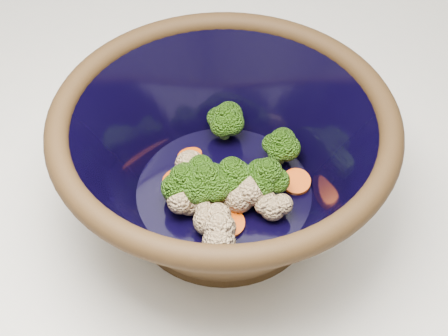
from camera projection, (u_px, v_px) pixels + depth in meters
name	position (u px, v px, depth m)	size (l,w,h in m)	color
counter	(229.00, 309.00, 1.09)	(1.20, 1.20, 0.90)	white
mixing_bowl	(224.00, 159.00, 0.61)	(0.42, 0.42, 0.14)	black
vegetable_pile	(223.00, 178.00, 0.63)	(0.14, 0.17, 0.06)	#608442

